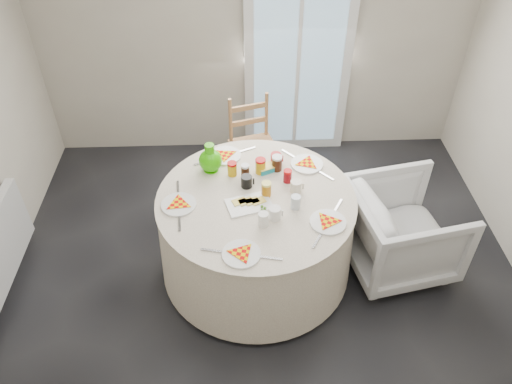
{
  "coord_description": "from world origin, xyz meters",
  "views": [
    {
      "loc": [
        -0.17,
        -2.33,
        3.09
      ],
      "look_at": [
        -0.06,
        0.29,
        0.8
      ],
      "focal_mm": 35.0,
      "sensor_mm": 36.0,
      "label": 1
    }
  ],
  "objects_px": {
    "table": "(256,234)",
    "wooden_chair": "(254,144)",
    "armchair": "(402,227)",
    "green_pitcher": "(210,156)"
  },
  "relations": [
    {
      "from": "table",
      "to": "green_pitcher",
      "type": "relative_size",
      "value": 6.48
    },
    {
      "from": "green_pitcher",
      "to": "wooden_chair",
      "type": "bearing_deg",
      "value": 86.33
    },
    {
      "from": "wooden_chair",
      "to": "green_pitcher",
      "type": "bearing_deg",
      "value": -132.41
    },
    {
      "from": "wooden_chair",
      "to": "green_pitcher",
      "type": "distance_m",
      "value": 0.88
    },
    {
      "from": "armchair",
      "to": "green_pitcher",
      "type": "bearing_deg",
      "value": 66.3
    },
    {
      "from": "wooden_chair",
      "to": "armchair",
      "type": "bearing_deg",
      "value": -58.48
    },
    {
      "from": "table",
      "to": "wooden_chair",
      "type": "relative_size",
      "value": 1.65
    },
    {
      "from": "table",
      "to": "wooden_chair",
      "type": "distance_m",
      "value": 1.04
    },
    {
      "from": "wooden_chair",
      "to": "green_pitcher",
      "type": "xyz_separation_m",
      "value": [
        -0.35,
        -0.7,
        0.4
      ]
    },
    {
      "from": "wooden_chair",
      "to": "armchair",
      "type": "distance_m",
      "value": 1.49
    }
  ]
}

